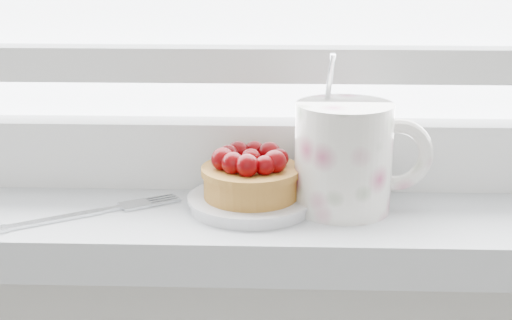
{
  "coord_description": "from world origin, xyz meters",
  "views": [
    {
      "loc": [
        0.04,
        1.24,
        1.19
      ],
      "look_at": [
        0.02,
        1.88,
        0.99
      ],
      "focal_mm": 50.0,
      "sensor_mm": 36.0,
      "label": 1
    }
  ],
  "objects_px": {
    "raspberry_tart": "(251,174)",
    "floral_mug": "(347,155)",
    "saucer": "(251,202)",
    "fork": "(86,214)"
  },
  "relations": [
    {
      "from": "saucer",
      "to": "fork",
      "type": "height_order",
      "value": "saucer"
    },
    {
      "from": "floral_mug",
      "to": "fork",
      "type": "height_order",
      "value": "floral_mug"
    },
    {
      "from": "raspberry_tart",
      "to": "fork",
      "type": "bearing_deg",
      "value": -170.55
    },
    {
      "from": "floral_mug",
      "to": "saucer",
      "type": "bearing_deg",
      "value": -179.16
    },
    {
      "from": "floral_mug",
      "to": "fork",
      "type": "relative_size",
      "value": 0.9
    },
    {
      "from": "saucer",
      "to": "raspberry_tart",
      "type": "relative_size",
      "value": 1.29
    },
    {
      "from": "raspberry_tart",
      "to": "floral_mug",
      "type": "height_order",
      "value": "floral_mug"
    },
    {
      "from": "raspberry_tart",
      "to": "floral_mug",
      "type": "relative_size",
      "value": 0.64
    },
    {
      "from": "saucer",
      "to": "fork",
      "type": "xyz_separation_m",
      "value": [
        -0.16,
        -0.03,
        -0.0
      ]
    },
    {
      "from": "saucer",
      "to": "raspberry_tart",
      "type": "bearing_deg",
      "value": -130.67
    }
  ]
}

